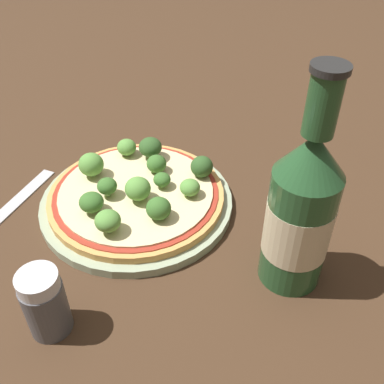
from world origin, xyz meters
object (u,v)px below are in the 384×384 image
(beer_bottle, at_px, (301,212))
(fork, at_px, (10,207))
(pepper_shaker, at_px, (45,303))
(pizza, at_px, (137,193))

(beer_bottle, xyz_separation_m, fork, (-0.36, 0.06, -0.09))
(pepper_shaker, xyz_separation_m, fork, (-0.12, 0.17, -0.04))
(pepper_shaker, height_order, fork, pepper_shaker)
(fork, bearing_deg, pizza, -64.90)
(beer_bottle, bearing_deg, pepper_shaker, -157.15)
(fork, bearing_deg, pepper_shaker, -128.82)
(pizza, distance_m, beer_bottle, 0.23)
(pizza, xyz_separation_m, fork, (-0.17, -0.03, -0.02))
(pizza, xyz_separation_m, pepper_shaker, (-0.04, -0.20, 0.02))
(pizza, bearing_deg, pepper_shaker, -102.81)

